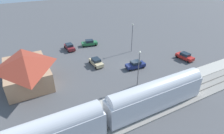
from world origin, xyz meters
TOP-DOWN VIEW (x-y plane):
  - ground_plane at (0.00, 0.00)m, footprint 200.00×200.00m
  - railway_track at (-14.00, 0.00)m, footprint 4.80×70.00m
  - platform at (-10.00, 0.00)m, footprint 3.20×46.00m
  - passenger_train at (-14.00, 13.72)m, footprint 2.93×36.20m
  - station_building at (4.00, 22.00)m, footprint 12.74×8.74m
  - pedestrian_on_platform at (-9.88, -5.13)m, footprint 0.36×0.36m
  - pedestrian_waiting_far at (-10.77, -6.49)m, footprint 0.36×0.36m
  - sedan_maroon at (15.80, 9.96)m, footprint 4.54×2.35m
  - sedan_tan at (4.05, 7.09)m, footprint 4.57×2.41m
  - sedan_navy at (-1.38, -0.32)m, footprint 2.24×4.65m
  - sedan_red at (-3.59, -13.69)m, footprint 4.66×2.61m
  - sedan_green at (15.95, 3.98)m, footprint 2.69×4.77m
  - light_pole_near_platform at (-7.20, 3.19)m, footprint 0.44×0.44m
  - light_pole_lot_center at (6.79, -4.61)m, footprint 0.44×0.44m

SIDE VIEW (x-z plane):
  - ground_plane at x=0.00m, z-range 0.00..0.00m
  - railway_track at x=-14.00m, z-range -0.06..0.24m
  - platform at x=-10.00m, z-range 0.00..0.30m
  - sedan_maroon at x=15.80m, z-range 0.01..1.75m
  - sedan_tan at x=4.05m, z-range 0.01..1.75m
  - sedan_navy at x=-1.38m, z-range 0.01..1.75m
  - sedan_red at x=-3.59m, z-range 0.01..1.75m
  - sedan_green at x=15.95m, z-range 0.01..1.75m
  - pedestrian_on_platform at x=-9.88m, z-range 0.43..2.14m
  - pedestrian_waiting_far at x=-10.77m, z-range 0.43..2.14m
  - passenger_train at x=-14.00m, z-range 0.37..5.35m
  - station_building at x=4.00m, z-range 0.11..5.99m
  - light_pole_near_platform at x=-7.20m, z-range 0.98..8.35m
  - light_pole_lot_center at x=6.79m, z-range 1.00..8.68m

